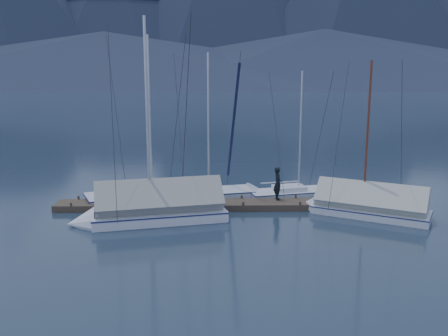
% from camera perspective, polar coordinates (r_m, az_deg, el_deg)
% --- Properties ---
extents(ground, '(1000.00, 1000.00, 0.00)m').
position_cam_1_polar(ground, '(23.76, 0.09, -6.15)').
color(ground, '#152230').
rests_on(ground, ground).
extents(mountain_range, '(877.00, 584.00, 150.50)m').
position_cam_1_polar(mountain_range, '(396.53, -0.43, 18.59)').
color(mountain_range, '#475675').
rests_on(mountain_range, ground).
extents(dock, '(18.00, 1.50, 0.54)m').
position_cam_1_polar(dock, '(25.64, 0.00, -4.59)').
color(dock, '#382D23').
rests_on(dock, ground).
extents(mooring_posts, '(15.12, 1.52, 0.35)m').
position_cam_1_polar(mooring_posts, '(25.58, -1.12, -4.07)').
color(mooring_posts, '#382D23').
rests_on(mooring_posts, ground).
extents(sailboat_open_left, '(7.89, 5.05, 10.15)m').
position_cam_1_polar(sailboat_open_left, '(28.01, -7.58, -3.19)').
color(sailboat_open_left, silver).
rests_on(sailboat_open_left, ground).
extents(sailboat_open_mid, '(7.16, 3.48, 9.13)m').
position_cam_1_polar(sailboat_open_mid, '(27.88, -0.86, -3.20)').
color(sailboat_open_mid, silver).
rests_on(sailboat_open_mid, ground).
extents(sailboat_open_right, '(6.29, 3.08, 8.02)m').
position_cam_1_polar(sailboat_open_right, '(28.65, 9.73, -3.00)').
color(sailboat_open_right, silver).
rests_on(sailboat_open_right, ground).
extents(sailboat_covered_near, '(6.76, 4.95, 8.61)m').
position_cam_1_polar(sailboat_covered_near, '(25.35, 16.09, -4.47)').
color(sailboat_covered_near, silver).
rests_on(sailboat_covered_near, ground).
extents(sailboat_covered_far, '(7.93, 3.89, 10.68)m').
position_cam_1_polar(sailboat_covered_far, '(23.56, -9.24, -5.12)').
color(sailboat_covered_far, silver).
rests_on(sailboat_covered_far, ground).
extents(person, '(0.49, 0.70, 1.80)m').
position_cam_1_polar(person, '(26.01, 6.48, -1.86)').
color(person, black).
rests_on(person, dock).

